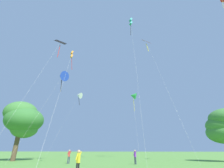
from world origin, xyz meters
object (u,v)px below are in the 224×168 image
object	(u,v)px
kite_orange_box	(72,56)
person_with_spool	(78,160)
kite_green_small	(133,96)
tree_right_cluster	(23,119)
kite_teal_box	(131,22)
person_far_back	(69,155)
kite_white_distant	(79,95)
tree_left_oak	(224,126)
kite_black_large	(59,46)
person_near_tree	(135,156)
kite_blue_delta	(62,76)
kite_pink_low	(147,44)

from	to	relation	value
kite_orange_box	person_with_spool	xyz separation A→B (m)	(4.39, -6.42, -13.22)
kite_green_small	tree_right_cluster	xyz separation A→B (m)	(-19.87, -13.43, -8.09)
kite_teal_box	person_far_back	size ratio (longest dim) A/B	16.26
kite_white_distant	tree_left_oak	size ratio (longest dim) A/B	2.47
kite_black_large	person_near_tree	size ratio (longest dim) A/B	12.55
kite_white_distant	kite_teal_box	distance (m)	28.86
kite_black_large	kite_orange_box	size ratio (longest dim) A/B	1.39
kite_blue_delta	kite_green_small	bearing A→B (deg)	44.60
kite_white_distant	person_far_back	xyz separation A→B (m)	(8.40, -24.31, -17.20)
kite_pink_low	kite_green_small	world-z (taller)	kite_pink_low
tree_right_cluster	kite_pink_low	bearing A→B (deg)	14.71
person_far_back	person_near_tree	distance (m)	8.80
kite_teal_box	kite_white_distant	bearing A→B (deg)	130.01
tree_right_cluster	tree_left_oak	world-z (taller)	tree_right_cluster
kite_teal_box	kite_orange_box	size ratio (longest dim) A/B	1.82
kite_pink_low	person_with_spool	bearing A→B (deg)	-112.36
kite_pink_low	person_far_back	distance (m)	29.58
kite_black_large	person_far_back	distance (m)	18.52
tree_right_cluster	tree_left_oak	size ratio (longest dim) A/B	1.26
kite_pink_low	kite_blue_delta	size ratio (longest dim) A/B	1.71
kite_teal_box	tree_right_cluster	world-z (taller)	kite_teal_box
tree_left_oak	person_far_back	bearing A→B (deg)	-166.52
person_with_spool	tree_right_cluster	xyz separation A→B (m)	(-15.51, 13.95, 5.70)
kite_pink_low	person_far_back	world-z (taller)	kite_pink_low
kite_white_distant	kite_teal_box	size ratio (longest dim) A/B	0.71
kite_orange_box	person_with_spool	size ratio (longest dim) A/B	9.08
tree_left_oak	tree_right_cluster	bearing A→B (deg)	-176.74
person_far_back	person_near_tree	size ratio (longest dim) A/B	1.01
kite_white_distant	kite_black_large	size ratio (longest dim) A/B	0.93
kite_teal_box	kite_blue_delta	bearing A→B (deg)	177.88
person_near_tree	tree_left_oak	world-z (taller)	tree_left_oak
kite_green_small	kite_orange_box	distance (m)	22.72
kite_white_distant	tree_left_oak	distance (m)	38.94
person_with_spool	tree_right_cluster	distance (m)	21.62
kite_blue_delta	tree_right_cluster	size ratio (longest dim) A/B	1.62
person_near_tree	tree_left_oak	bearing A→B (deg)	20.92
kite_pink_low	kite_white_distant	bearing A→B (deg)	146.17
tree_left_oak	kite_white_distant	bearing A→B (deg)	149.26
person_near_tree	person_with_spool	bearing A→B (deg)	-110.89
kite_orange_box	tree_right_cluster	bearing A→B (deg)	145.89
kite_orange_box	tree_right_cluster	size ratio (longest dim) A/B	1.52
person_far_back	tree_right_cluster	bearing A→B (deg)	161.25
person_with_spool	tree_right_cluster	world-z (taller)	tree_right_cluster
person_with_spool	tree_right_cluster	size ratio (longest dim) A/B	0.17
person_far_back	person_with_spool	xyz separation A→B (m)	(4.83, -10.32, -0.02)
kite_black_large	kite_pink_low	size ratio (longest dim) A/B	0.76
kite_teal_box	tree_left_oak	size ratio (longest dim) A/B	3.49
person_far_back	tree_left_oak	xyz separation A→B (m)	(23.15, 5.55, 4.19)
kite_white_distant	kite_orange_box	world-z (taller)	kite_white_distant
person_with_spool	tree_left_oak	world-z (taller)	tree_left_oak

